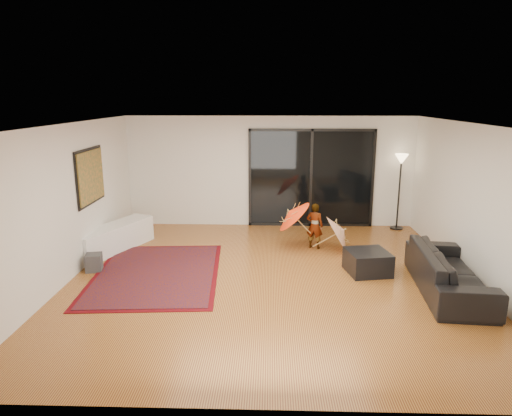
{
  "coord_description": "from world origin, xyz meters",
  "views": [
    {
      "loc": [
        -0.01,
        -7.57,
        3.14
      ],
      "look_at": [
        -0.26,
        0.77,
        1.1
      ],
      "focal_mm": 32.0,
      "sensor_mm": 36.0,
      "label": 1
    }
  ],
  "objects_px": {
    "child": "(315,226)",
    "sofa": "(449,271)",
    "media_console": "(114,238)",
    "ottoman": "(368,262)"
  },
  "relations": [
    {
      "from": "child",
      "to": "sofa",
      "type": "bearing_deg",
      "value": 152.68
    },
    {
      "from": "sofa",
      "to": "child",
      "type": "bearing_deg",
      "value": 47.83
    },
    {
      "from": "sofa",
      "to": "child",
      "type": "xyz_separation_m",
      "value": [
        -2.0,
        2.16,
        0.14
      ]
    },
    {
      "from": "ottoman",
      "to": "child",
      "type": "relative_size",
      "value": 0.74
    },
    {
      "from": "sofa",
      "to": "child",
      "type": "relative_size",
      "value": 2.44
    },
    {
      "from": "sofa",
      "to": "media_console",
      "type": "bearing_deg",
      "value": 78.32
    },
    {
      "from": "sofa",
      "to": "ottoman",
      "type": "bearing_deg",
      "value": 61.33
    },
    {
      "from": "sofa",
      "to": "ottoman",
      "type": "height_order",
      "value": "sofa"
    },
    {
      "from": "sofa",
      "to": "ottoman",
      "type": "distance_m",
      "value": 1.4
    },
    {
      "from": "sofa",
      "to": "ottoman",
      "type": "xyz_separation_m",
      "value": [
        -1.16,
        0.77,
        -0.14
      ]
    }
  ]
}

